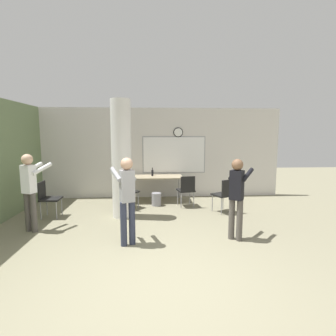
% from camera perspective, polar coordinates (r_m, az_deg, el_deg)
% --- Properties ---
extents(ground_plane, '(24.00, 24.00, 0.00)m').
position_cam_1_polar(ground_plane, '(3.77, -2.23, -24.37)').
color(ground_plane, gray).
extents(wall_back, '(8.00, 0.15, 2.80)m').
position_cam_1_polar(wall_back, '(8.29, -3.03, 3.26)').
color(wall_back, silver).
rests_on(wall_back, ground_plane).
extents(support_pillar, '(0.47, 0.47, 2.80)m').
position_cam_1_polar(support_pillar, '(6.30, -10.08, 1.89)').
color(support_pillar, white).
rests_on(support_pillar, ground_plane).
extents(folding_table, '(1.75, 0.76, 0.75)m').
position_cam_1_polar(folding_table, '(7.82, -3.31, -2.16)').
color(folding_table, tan).
rests_on(folding_table, ground_plane).
extents(bottle_on_table, '(0.06, 0.06, 0.25)m').
position_cam_1_polar(bottle_on_table, '(7.88, -3.42, -1.04)').
color(bottle_on_table, black).
rests_on(bottle_on_table, folding_table).
extents(waste_bin, '(0.27, 0.27, 0.36)m').
position_cam_1_polar(waste_bin, '(7.40, -2.55, -6.81)').
color(waste_bin, gray).
rests_on(waste_bin, ground_plane).
extents(chair_table_left, '(0.62, 0.62, 0.87)m').
position_cam_1_polar(chair_table_left, '(7.10, -9.02, -4.76)').
color(chair_table_left, black).
rests_on(chair_table_left, ground_plane).
extents(chair_table_right, '(0.50, 0.50, 0.87)m').
position_cam_1_polar(chair_table_right, '(7.21, 4.03, -4.50)').
color(chair_table_right, black).
rests_on(chair_table_right, ground_plane).
extents(chair_by_left_wall, '(0.44, 0.44, 0.87)m').
position_cam_1_polar(chair_by_left_wall, '(6.92, -24.70, -5.66)').
color(chair_by_left_wall, black).
rests_on(chair_by_left_wall, ground_plane).
extents(chair_mid_room, '(0.59, 0.59, 0.87)m').
position_cam_1_polar(chair_mid_room, '(6.81, 12.18, -5.35)').
color(chair_mid_room, black).
rests_on(chair_mid_room, ground_plane).
extents(person_playing_side, '(0.56, 0.62, 1.54)m').
position_cam_1_polar(person_playing_side, '(5.07, 14.78, -5.20)').
color(person_playing_side, '#514C47').
rests_on(person_playing_side, ground_plane).
extents(person_playing_front, '(0.51, 0.64, 1.58)m').
position_cam_1_polar(person_playing_front, '(4.72, -8.96, -5.63)').
color(person_playing_front, '#2D3347').
rests_on(person_playing_front, ground_plane).
extents(person_watching_back, '(0.52, 0.64, 1.60)m').
position_cam_1_polar(person_watching_back, '(6.01, -27.84, -3.54)').
color(person_watching_back, '#514C47').
rests_on(person_watching_back, ground_plane).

